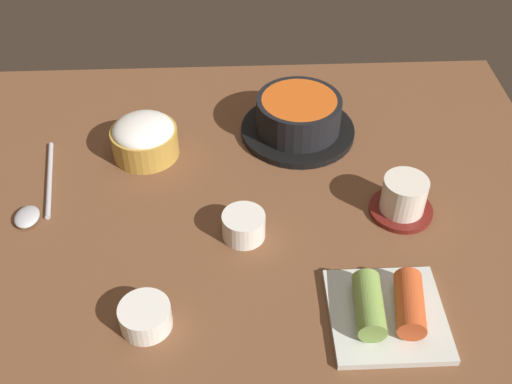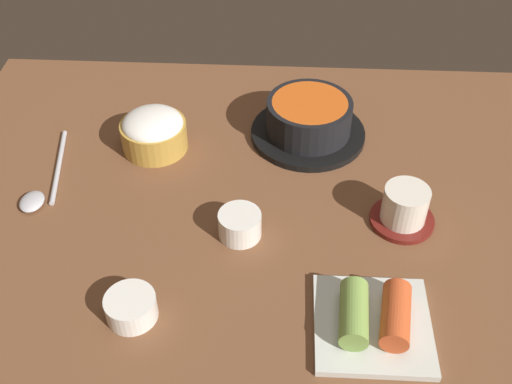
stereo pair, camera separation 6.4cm
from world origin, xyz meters
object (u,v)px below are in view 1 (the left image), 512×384
Objects in this scene: banchan_cup_center at (245,225)px; side_bowl_near at (145,316)px; tea_cup_with_saucer at (403,198)px; stone_pot at (298,118)px; rice_bowl at (144,137)px; kimchi_plate at (388,309)px; spoon at (35,203)px.

side_bowl_near is (-12.85, -14.85, -0.29)cm from banchan_cup_center.
banchan_cup_center is at bearing -170.87° from tea_cup_with_saucer.
stone_pot is 2.96× the size of side_bowl_near.
kimchi_plate is at bearing -45.95° from rice_bowl.
tea_cup_with_saucer is at bearing 27.21° from side_bowl_near.
rice_bowl is at bearing 129.32° from banchan_cup_center.
stone_pot is 25.58cm from banchan_cup_center.
side_bowl_near is at bearing -152.79° from tea_cup_with_saucer.
banchan_cup_center is (15.75, -19.23, -1.29)cm from rice_bowl.
kimchi_plate is at bearing -40.85° from banchan_cup_center.
tea_cup_with_saucer is 0.65× the size of kimchi_plate.
rice_bowl is at bearing 134.05° from kimchi_plate.
stone_pot is 44.63cm from side_bowl_near.
tea_cup_with_saucer is at bearing -55.65° from stone_pot.
rice_bowl is 0.54× the size of spoon.
spoon is (-48.84, 22.54, -1.07)cm from kimchi_plate.
tea_cup_with_saucer is at bearing 9.13° from banchan_cup_center.
stone_pot is at bearing 101.27° from kimchi_plate.
kimchi_plate reaches higher than banchan_cup_center.
tea_cup_with_saucer is 0.47× the size of spoon.
banchan_cup_center is at bearing -13.35° from spoon.
rice_bowl is 1.15× the size of tea_cup_with_saucer.
rice_bowl is 19.78cm from spoon.
stone_pot is 2.06× the size of tea_cup_with_saucer.
kimchi_plate is 53.80cm from spoon.
side_bowl_near is at bearing -85.13° from rice_bowl.
rice_bowl reaches higher than kimchi_plate.
spoon is (-41.13, -16.17, -2.70)cm from stone_pot.
banchan_cup_center is (-9.73, -23.62, -1.22)cm from stone_pot.
rice_bowl is 0.75× the size of kimchi_plate.
stone_pot reaches higher than banchan_cup_center.
stone_pot is at bearing 21.46° from spoon.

